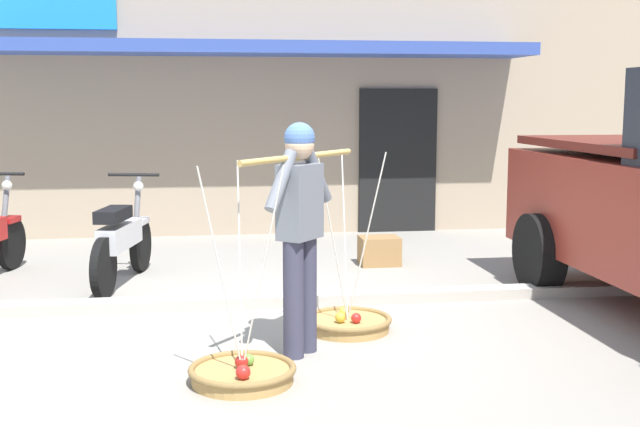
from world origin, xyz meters
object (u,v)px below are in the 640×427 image
fruit_vendor (300,223)px  fruit_basket_left_side (348,322)px  motorcycle_second_in_row (122,240)px  fruit_basket_right_side (242,372)px  wooden_crate (379,251)px

fruit_vendor → fruit_basket_left_side: size_ratio=1.17×
fruit_vendor → motorcycle_second_in_row: size_ratio=0.94×
fruit_vendor → fruit_basket_right_side: size_ratio=1.17×
fruit_vendor → motorcycle_second_in_row: (-1.50, 2.51, -0.52)m
wooden_crate → fruit_basket_left_side: bearing=-107.8°
motorcycle_second_in_row → wooden_crate: bearing=12.4°
motorcycle_second_in_row → wooden_crate: size_ratio=4.09×
fruit_vendor → fruit_basket_right_side: (-0.45, -0.56, -0.90)m
fruit_vendor → wooden_crate: (1.27, 3.12, -0.82)m
fruit_basket_left_side → fruit_basket_right_side: size_ratio=1.00×
fruit_basket_left_side → motorcycle_second_in_row: bearing=135.0°
fruit_basket_right_side → wooden_crate: fruit_basket_right_side is taller
fruit_vendor → fruit_basket_left_side: bearing=50.8°
fruit_vendor → motorcycle_second_in_row: bearing=120.9°
fruit_basket_left_side → motorcycle_second_in_row: fruit_basket_left_side is taller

